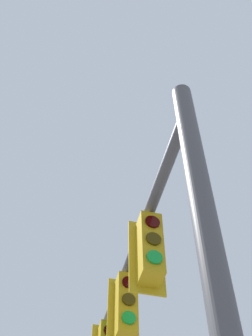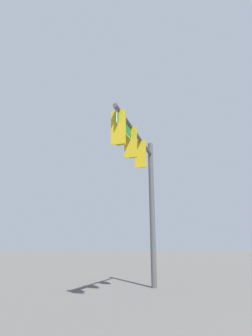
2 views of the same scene
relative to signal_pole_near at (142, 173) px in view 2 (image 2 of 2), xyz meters
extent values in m
cylinder|color=#47474C|center=(-1.85, 0.31, -1.43)|extent=(0.26, 0.26, 7.06)
cylinder|color=#47474C|center=(0.74, -0.13, 1.50)|extent=(5.21, 1.05, 0.17)
cube|color=gold|center=(0.15, -0.03, 0.83)|extent=(0.12, 0.52, 1.30)
cube|color=#B79314|center=(-0.04, 0.01, 0.83)|extent=(0.41, 0.38, 1.10)
cylinder|color=#B79314|center=(-0.04, 0.01, 1.44)|extent=(0.04, 0.04, 0.12)
cylinder|color=#340503|center=(-0.23, 0.04, 1.16)|extent=(0.07, 0.22, 0.22)
cylinder|color=#392D05|center=(-0.23, 0.04, 0.83)|extent=(0.07, 0.22, 0.22)
cylinder|color=green|center=(-0.23, 0.04, 0.50)|extent=(0.07, 0.22, 0.22)
cube|color=gold|center=(1.58, -0.27, 0.83)|extent=(0.12, 0.52, 1.30)
cube|color=#B79314|center=(1.39, -0.24, 0.83)|extent=(0.41, 0.38, 1.10)
cylinder|color=#B79314|center=(1.39, -0.24, 1.44)|extent=(0.04, 0.04, 0.12)
cylinder|color=#340503|center=(1.19, -0.20, 1.16)|extent=(0.07, 0.22, 0.22)
cylinder|color=#392D05|center=(1.19, -0.20, 0.83)|extent=(0.07, 0.22, 0.22)
cylinder|color=green|center=(1.19, -0.20, 0.50)|extent=(0.07, 0.22, 0.22)
cube|color=gold|center=(3.00, -0.51, 0.83)|extent=(0.12, 0.52, 1.30)
cube|color=#B79314|center=(2.81, -0.48, 0.83)|extent=(0.41, 0.38, 1.10)
cylinder|color=#B79314|center=(2.81, -0.48, 1.44)|extent=(0.04, 0.04, 0.12)
cylinder|color=#340503|center=(2.62, -0.44, 1.16)|extent=(0.07, 0.22, 0.22)
cylinder|color=#392D05|center=(2.62, -0.44, 0.83)|extent=(0.07, 0.22, 0.22)
cylinder|color=green|center=(2.62, -0.44, 0.50)|extent=(0.07, 0.22, 0.22)
cube|color=#0F602D|center=(2.23, -0.38, 1.19)|extent=(1.81, 0.35, 0.43)
cube|color=white|center=(2.23, -0.38, 1.19)|extent=(1.86, 0.34, 0.49)
camera|label=1|loc=(-4.54, 2.31, -3.61)|focal=50.00mm
camera|label=2|loc=(11.17, 1.05, -3.18)|focal=28.00mm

